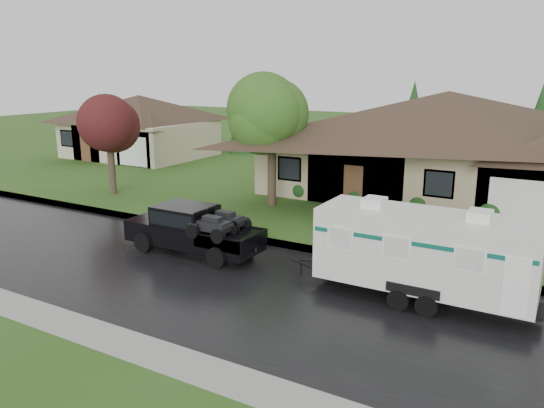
{
  "coord_description": "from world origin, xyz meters",
  "views": [
    {
      "loc": [
        8.1,
        -15.35,
        6.76
      ],
      "look_at": [
        -1.88,
        2.0,
        1.73
      ],
      "focal_mm": 35.0,
      "sensor_mm": 36.0,
      "label": 1
    }
  ],
  "objects": [
    {
      "name": "curb",
      "position": [
        0.0,
        2.25,
        0.07
      ],
      "size": [
        140.0,
        0.5,
        0.15
      ],
      "primitive_type": "cube",
      "color": "gray",
      "rests_on": "ground"
    },
    {
      "name": "house_far",
      "position": [
        -21.78,
        15.85,
        2.97
      ],
      "size": [
        10.8,
        8.64,
        5.8
      ],
      "color": "#C0B48F",
      "rests_on": "lawn"
    },
    {
      "name": "travel_trailer",
      "position": [
        4.59,
        -0.13,
        1.59
      ],
      "size": [
        6.68,
        2.35,
        3.0
      ],
      "color": "silver",
      "rests_on": "ground"
    },
    {
      "name": "tree_red",
      "position": [
        -13.91,
        5.19,
        3.97
      ],
      "size": [
        3.33,
        3.33,
        5.51
      ],
      "color": "#382B1E",
      "rests_on": "lawn"
    },
    {
      "name": "pickup_truck",
      "position": [
        -4.21,
        -0.13,
        0.97
      ],
      "size": [
        5.42,
        2.06,
        1.81
      ],
      "color": "black",
      "rests_on": "ground"
    },
    {
      "name": "lawn",
      "position": [
        0.0,
        15.0,
        0.07
      ],
      "size": [
        140.0,
        26.0,
        0.15
      ],
      "primitive_type": "cube",
      "color": "#2D5319",
      "rests_on": "ground"
    },
    {
      "name": "road",
      "position": [
        0.0,
        -2.0,
        0.01
      ],
      "size": [
        140.0,
        8.0,
        0.01
      ],
      "primitive_type": "cube",
      "color": "black",
      "rests_on": "ground"
    },
    {
      "name": "house_main",
      "position": [
        2.29,
        13.84,
        3.59
      ],
      "size": [
        19.44,
        10.8,
        6.9
      ],
      "color": "tan",
      "rests_on": "lawn"
    },
    {
      "name": "tree_left_green",
      "position": [
        -4.95,
        7.33,
        4.56
      ],
      "size": [
        3.84,
        3.84,
        6.36
      ],
      "color": "#382B1E",
      "rests_on": "lawn"
    },
    {
      "name": "shrub_row",
      "position": [
        2.0,
        9.3,
        0.65
      ],
      "size": [
        13.6,
        1.0,
        1.0
      ],
      "color": "#143814",
      "rests_on": "lawn"
    },
    {
      "name": "ground",
      "position": [
        0.0,
        0.0,
        0.0
      ],
      "size": [
        140.0,
        140.0,
        0.0
      ],
      "primitive_type": "plane",
      "color": "#2D5319",
      "rests_on": "ground"
    }
  ]
}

